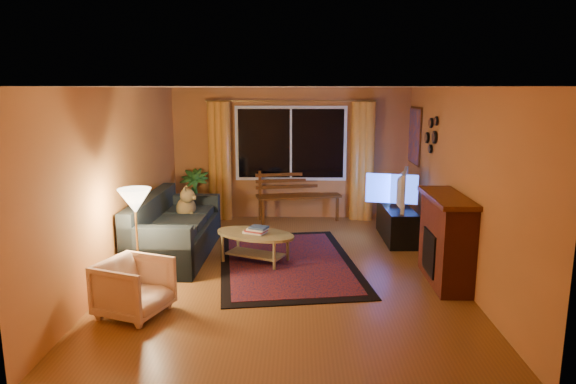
{
  "coord_description": "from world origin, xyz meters",
  "views": [
    {
      "loc": [
        0.15,
        -6.77,
        2.49
      ],
      "look_at": [
        0.0,
        0.3,
        1.05
      ],
      "focal_mm": 32.0,
      "sensor_mm": 36.0,
      "label": 1
    }
  ],
  "objects_px": {
    "floor_lamp": "(137,242)",
    "coffee_table": "(255,247)",
    "bench": "(299,208)",
    "armchair": "(134,285)",
    "tv_console": "(396,223)",
    "sofa": "(176,226)"
  },
  "relations": [
    {
      "from": "floor_lamp",
      "to": "coffee_table",
      "type": "xyz_separation_m",
      "value": [
        1.35,
        1.13,
        -0.42
      ]
    },
    {
      "from": "floor_lamp",
      "to": "coffee_table",
      "type": "relative_size",
      "value": 1.06
    },
    {
      "from": "bench",
      "to": "coffee_table",
      "type": "distance_m",
      "value": 2.49
    },
    {
      "from": "floor_lamp",
      "to": "armchair",
      "type": "bearing_deg",
      "value": -77.14
    },
    {
      "from": "armchair",
      "to": "tv_console",
      "type": "xyz_separation_m",
      "value": [
        3.46,
        3.0,
        -0.07
      ]
    },
    {
      "from": "coffee_table",
      "to": "floor_lamp",
      "type": "bearing_deg",
      "value": -140.07
    },
    {
      "from": "bench",
      "to": "floor_lamp",
      "type": "bearing_deg",
      "value": -131.39
    },
    {
      "from": "tv_console",
      "to": "bench",
      "type": "bearing_deg",
      "value": 142.58
    },
    {
      "from": "sofa",
      "to": "bench",
      "type": "bearing_deg",
      "value": 50.15
    },
    {
      "from": "floor_lamp",
      "to": "coffee_table",
      "type": "distance_m",
      "value": 1.81
    },
    {
      "from": "armchair",
      "to": "floor_lamp",
      "type": "height_order",
      "value": "floor_lamp"
    },
    {
      "from": "bench",
      "to": "sofa",
      "type": "bearing_deg",
      "value": -143.21
    },
    {
      "from": "coffee_table",
      "to": "armchair",
      "type": "bearing_deg",
      "value": -123.75
    },
    {
      "from": "armchair",
      "to": "sofa",
      "type": "bearing_deg",
      "value": 21.08
    },
    {
      "from": "sofa",
      "to": "tv_console",
      "type": "height_order",
      "value": "sofa"
    },
    {
      "from": "bench",
      "to": "armchair",
      "type": "xyz_separation_m",
      "value": [
        -1.82,
        -4.2,
        0.11
      ]
    },
    {
      "from": "coffee_table",
      "to": "tv_console",
      "type": "bearing_deg",
      "value": 28.07
    },
    {
      "from": "sofa",
      "to": "tv_console",
      "type": "distance_m",
      "value": 3.6
    },
    {
      "from": "sofa",
      "to": "tv_console",
      "type": "bearing_deg",
      "value": 15.83
    },
    {
      "from": "bench",
      "to": "sofa",
      "type": "distance_m",
      "value": 2.82
    },
    {
      "from": "bench",
      "to": "armchair",
      "type": "relative_size",
      "value": 2.27
    },
    {
      "from": "tv_console",
      "to": "sofa",
      "type": "bearing_deg",
      "value": -166.21
    }
  ]
}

